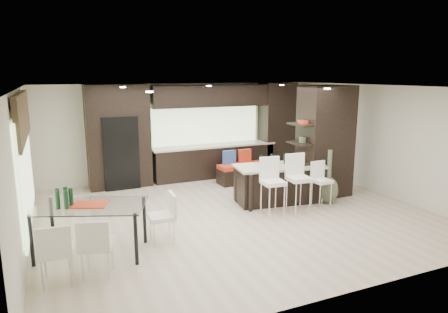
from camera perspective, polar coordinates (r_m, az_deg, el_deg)
name	(u,v)px	position (r m, az deg, el deg)	size (l,w,h in m)	color
ground	(235,214)	(8.70, 1.59, -8.18)	(8.00, 8.00, 0.00)	#C5AE96
back_wall	(184,131)	(11.56, -5.76, 3.66)	(8.00, 0.02, 2.70)	beige
left_wall	(22,171)	(7.60, -26.85, -1.82)	(0.02, 7.00, 2.70)	beige
right_wall	(381,140)	(10.65, 21.54, 2.20)	(0.02, 7.00, 2.70)	beige
ceiling	(236,87)	(8.19, 1.70, 9.89)	(8.00, 7.00, 0.02)	white
window_left	(26,168)	(7.79, -26.48, -1.48)	(0.04, 3.20, 1.90)	#B2D199
window_back	(204,123)	(11.69, -2.91, 4.78)	(3.40, 0.04, 1.20)	#B2D199
stone_accent	(22,116)	(7.65, -26.87, 5.12)	(0.08, 3.00, 0.80)	brown
ceiling_spots	(231,88)	(8.41, 0.97, 9.80)	(4.00, 3.00, 0.02)	white
back_cabinetry	(204,131)	(11.41, -2.85, 3.60)	(6.80, 0.68, 2.70)	black
refrigerator	(120,152)	(10.83, -14.70, 0.64)	(0.90, 0.68, 1.90)	black
partition_column	(325,141)	(10.02, 14.24, 2.11)	(1.20, 0.80, 2.70)	black
kitchen_island	(280,183)	(9.48, 7.96, -3.84)	(2.09, 0.90, 0.87)	black
stool_left	(273,193)	(8.51, 6.97, -5.17)	(0.44, 0.44, 1.00)	white
stool_mid	(298,189)	(8.84, 10.60, -4.59)	(0.45, 0.45, 1.02)	white
stool_right	(321,189)	(9.26, 13.75, -4.56)	(0.37, 0.37, 0.84)	white
bench	(242,173)	(11.06, 2.65, -2.39)	(1.38, 0.53, 0.53)	black
floor_vase	(329,177)	(9.53, 14.75, -2.83)	(0.46, 0.46, 1.26)	#4B573F
dining_table	(92,230)	(7.09, -18.39, -9.87)	(1.78, 1.00, 0.85)	white
chair_near	(97,249)	(6.34, -17.67, -12.44)	(0.46, 0.46, 0.85)	white
chair_far	(57,255)	(6.32, -22.80, -12.88)	(0.47, 0.47, 0.86)	white
chair_end	(162,220)	(7.27, -8.90, -8.97)	(0.45, 0.45, 0.82)	white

